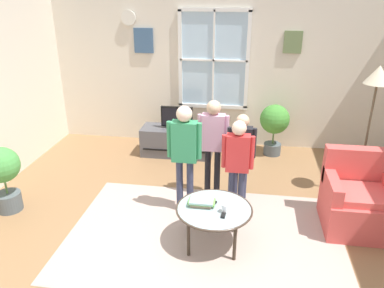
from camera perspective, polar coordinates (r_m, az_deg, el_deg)
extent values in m
cube|color=olive|center=(4.31, 0.42, -14.33)|extent=(6.23, 6.29, 0.02)
cube|color=beige|center=(6.45, 4.23, 11.48)|extent=(5.63, 0.12, 2.67)
cube|color=silver|center=(6.37, 3.27, 12.45)|extent=(1.10, 0.02, 1.56)
cube|color=white|center=(6.26, 3.41, 19.47)|extent=(1.16, 0.04, 0.06)
cube|color=white|center=(6.54, 3.10, 5.67)|extent=(1.16, 0.04, 0.06)
cube|color=white|center=(6.43, -1.77, 12.57)|extent=(0.06, 0.04, 1.56)
cube|color=white|center=(6.33, 8.34, 12.18)|extent=(0.06, 0.04, 1.56)
cube|color=white|center=(6.35, 3.25, 12.42)|extent=(0.03, 0.04, 1.56)
cube|color=white|center=(6.35, 3.25, 12.42)|extent=(1.10, 0.04, 0.03)
cube|color=#38567A|center=(6.53, -7.27, 15.12)|extent=(0.32, 0.03, 0.40)
cube|color=#667A4C|center=(6.32, 14.88, 14.54)|extent=(0.28, 0.03, 0.34)
cylinder|color=silver|center=(6.55, -9.49, 18.16)|extent=(0.24, 0.04, 0.24)
cube|color=tan|center=(4.38, 1.87, -13.48)|extent=(3.03, 2.02, 0.01)
cube|color=#4C4C51|center=(6.21, -2.22, 0.40)|extent=(1.15, 0.45, 0.46)
cube|color=black|center=(6.03, -2.62, -1.03)|extent=(1.03, 0.02, 0.02)
cylinder|color=#4C4C4C|center=(6.12, -2.26, 2.61)|extent=(0.08, 0.08, 0.05)
cube|color=black|center=(6.06, -2.28, 4.11)|extent=(0.51, 0.05, 0.33)
cube|color=black|center=(6.04, -2.33, 4.03)|extent=(0.47, 0.01, 0.29)
cube|color=#D14C47|center=(4.77, 23.60, -9.30)|extent=(0.76, 0.72, 0.42)
cube|color=#D14C47|center=(4.83, 23.59, -3.03)|extent=(0.76, 0.16, 0.45)
cube|color=#D14C47|center=(4.54, 20.30, -5.89)|extent=(0.12, 0.65, 0.20)
cube|color=#E1524D|center=(4.61, 24.22, -6.97)|extent=(0.61, 0.50, 0.08)
cylinder|color=#99B2B7|center=(4.02, 3.34, -9.69)|extent=(0.78, 0.78, 0.02)
torus|color=#3F3328|center=(4.02, 3.34, -9.69)|extent=(0.81, 0.81, 0.02)
cylinder|color=#33281E|center=(4.36, 0.46, -10.28)|extent=(0.04, 0.04, 0.43)
cylinder|color=#33281E|center=(4.33, 6.72, -10.72)|extent=(0.04, 0.04, 0.43)
cylinder|color=#33281E|center=(3.98, -0.53, -13.92)|extent=(0.04, 0.04, 0.43)
cylinder|color=#33281E|center=(3.94, 6.42, -14.44)|extent=(0.04, 0.04, 0.43)
cube|color=tan|center=(4.06, 1.47, -8.92)|extent=(0.22, 0.15, 0.03)
cube|color=#6EB54A|center=(4.05, 1.48, -8.62)|extent=(0.28, 0.15, 0.02)
cube|color=#94BAAE|center=(4.04, 1.48, -8.36)|extent=(0.25, 0.20, 0.02)
cylinder|color=white|center=(3.93, 5.00, -9.57)|extent=(0.08, 0.08, 0.10)
cube|color=black|center=(3.91, 4.77, -10.40)|extent=(0.05, 0.14, 0.02)
cube|color=black|center=(4.06, 3.08, -9.03)|extent=(0.09, 0.14, 0.02)
cylinder|color=black|center=(4.98, 2.36, -4.25)|extent=(0.08, 0.08, 0.66)
cylinder|color=black|center=(4.97, 3.78, -4.34)|extent=(0.08, 0.08, 0.66)
cube|color=#DB9EBC|center=(4.75, 3.21, 1.76)|extent=(0.28, 0.15, 0.47)
sphere|color=#D8AD8C|center=(4.64, 3.29, 5.48)|extent=(0.18, 0.18, 0.18)
cylinder|color=#DB9EBC|center=(4.74, 1.18, 2.05)|extent=(0.06, 0.06, 0.42)
cylinder|color=#DB9EBC|center=(4.71, 5.21, 1.83)|extent=(0.06, 0.06, 0.42)
cylinder|color=#333851|center=(4.57, 5.86, -7.36)|extent=(0.07, 0.07, 0.62)
cylinder|color=#333851|center=(4.56, 7.32, -7.45)|extent=(0.07, 0.07, 0.62)
cube|color=red|center=(4.33, 6.90, -1.36)|extent=(0.27, 0.14, 0.44)
sphere|color=beige|center=(4.21, 7.09, 2.40)|extent=(0.17, 0.17, 0.17)
cylinder|color=red|center=(4.30, 4.82, -1.08)|extent=(0.06, 0.06, 0.39)
cylinder|color=red|center=(4.30, 8.98, -1.32)|extent=(0.06, 0.06, 0.39)
cylinder|color=#333851|center=(4.64, -1.86, -6.23)|extent=(0.08, 0.08, 0.68)
cylinder|color=#333851|center=(4.63, -0.29, -6.34)|extent=(0.08, 0.08, 0.68)
cube|color=#338C59|center=(4.38, -1.13, 0.38)|extent=(0.29, 0.15, 0.48)
sphere|color=beige|center=(4.27, -1.17, 4.53)|extent=(0.18, 0.18, 0.18)
cylinder|color=#338C59|center=(4.39, -3.40, 0.70)|extent=(0.06, 0.06, 0.43)
cylinder|color=#338C59|center=(4.33, 1.07, 0.45)|extent=(0.06, 0.06, 0.43)
cylinder|color=#333851|center=(4.88, 6.47, -5.41)|extent=(0.07, 0.07, 0.60)
cylinder|color=#333851|center=(4.88, 7.78, -5.48)|extent=(0.07, 0.07, 0.60)
cube|color=black|center=(4.67, 7.43, 0.07)|extent=(0.26, 0.13, 0.42)
sphere|color=#D8AD8C|center=(4.56, 7.61, 3.45)|extent=(0.16, 0.16, 0.16)
cylinder|color=black|center=(4.64, 5.58, 0.32)|extent=(0.05, 0.05, 0.38)
cylinder|color=black|center=(4.64, 9.29, 0.11)|extent=(0.05, 0.05, 0.38)
cylinder|color=#4C565B|center=(6.41, 11.92, -0.70)|extent=(0.28, 0.28, 0.19)
cylinder|color=#4C7238|center=(6.34, 12.05, 0.85)|extent=(0.02, 0.02, 0.19)
sphere|color=#418B33|center=(6.23, 12.30, 3.66)|extent=(0.47, 0.47, 0.47)
cylinder|color=#4C565B|center=(5.27, -25.73, -7.76)|extent=(0.30, 0.30, 0.23)
cylinder|color=#4C7238|center=(5.18, -26.10, -5.83)|extent=(0.02, 0.02, 0.17)
sphere|color=#469443|center=(5.05, -26.68, -2.83)|extent=(0.43, 0.43, 0.43)
cylinder|color=black|center=(5.59, 23.38, -6.74)|extent=(0.26, 0.26, 0.03)
cylinder|color=brown|center=(5.29, 24.61, 0.30)|extent=(0.03, 0.03, 1.51)
cone|color=beige|center=(5.06, 26.20, 9.30)|extent=(0.32, 0.32, 0.22)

